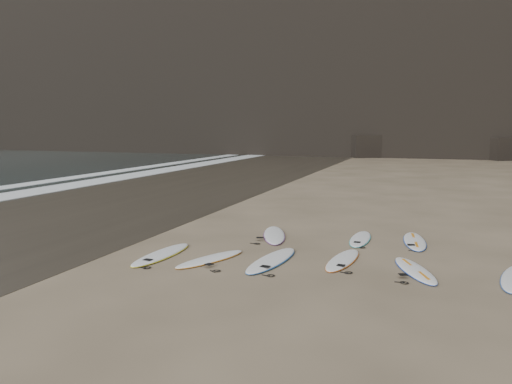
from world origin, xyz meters
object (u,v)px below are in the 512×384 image
surfboard_5 (274,235)px  surfboard_11 (162,254)px  surfboard_0 (210,259)px  surfboard_2 (343,260)px  surfboard_1 (272,260)px  surfboard_3 (415,270)px  surfboard_6 (360,239)px  surfboard_7 (415,241)px

surfboard_5 → surfboard_11: bearing=-141.3°
surfboard_0 → surfboard_2: (3.26, 1.04, 0.00)m
surfboard_1 → surfboard_3: bearing=10.6°
surfboard_1 → surfboard_6: (1.82, 3.26, -0.01)m
surfboard_5 → surfboard_7: (4.23, 0.57, -0.00)m
surfboard_6 → surfboard_11: 6.04m
surfboard_6 → surfboard_7: (1.59, 0.21, 0.00)m
surfboard_1 → surfboard_7: (3.41, 3.46, -0.00)m
surfboard_1 → surfboard_2: 1.84m
surfboard_7 → surfboard_11: (-6.38, -3.88, 0.00)m
surfboard_0 → surfboard_5: surfboard_5 is taller
surfboard_0 → surfboard_11: size_ratio=0.88×
surfboard_0 → surfboard_5: bearing=99.1°
surfboard_2 → surfboard_7: (1.69, 2.82, 0.00)m
surfboard_11 → surfboard_1: bearing=10.3°
surfboard_0 → surfboard_7: (4.95, 3.86, 0.00)m
surfboard_1 → surfboard_11: surfboard_1 is taller
surfboard_3 → surfboard_11: 6.52m
surfboard_6 → surfboard_5: bearing=-172.5°
surfboard_1 → surfboard_5: 3.01m
surfboard_3 → surfboard_5: 5.05m
surfboard_7 → surfboard_3: bearing=-94.6°
surfboard_11 → surfboard_2: bearing=15.1°
surfboard_0 → surfboard_11: 1.43m
surfboard_5 → surfboard_7: 4.27m
surfboard_6 → surfboard_7: size_ratio=0.92×
surfboard_3 → surfboard_11: (-6.48, -0.71, 0.01)m
surfboard_0 → surfboard_6: same height
surfboard_1 → surfboard_7: surfboard_1 is taller
surfboard_5 → surfboard_11: 3.95m
surfboard_1 → surfboard_6: 3.73m
surfboard_5 → surfboard_6: bearing=-10.5°
surfboard_1 → surfboard_3: surfboard_1 is taller
surfboard_6 → surfboard_7: 1.60m
surfboard_3 → surfboard_5: surfboard_5 is taller
surfboard_5 → surfboard_7: surfboard_5 is taller
surfboard_1 → surfboard_5: (-0.83, 2.89, -0.00)m
surfboard_0 → surfboard_1: surfboard_1 is taller
surfboard_1 → surfboard_2: surfboard_1 is taller
surfboard_7 → surfboard_11: surfboard_11 is taller
surfboard_2 → surfboard_6: (0.10, 2.61, -0.00)m
surfboard_6 → surfboard_11: size_ratio=0.87×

